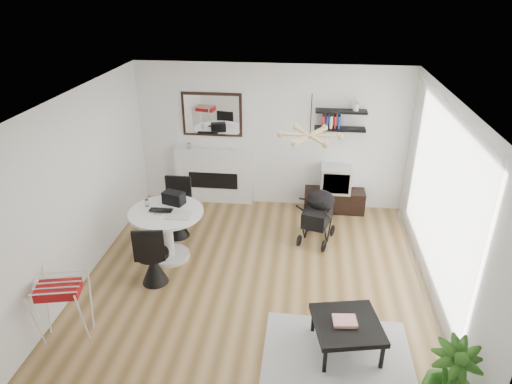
# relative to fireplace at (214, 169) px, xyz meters

# --- Properties ---
(floor) EXTENTS (5.00, 5.00, 0.00)m
(floor) POSITION_rel_fireplace_xyz_m (1.10, -2.42, -0.69)
(floor) COLOR brown
(floor) RESTS_ON ground
(ceiling) EXTENTS (5.00, 5.00, 0.00)m
(ceiling) POSITION_rel_fireplace_xyz_m (1.10, -2.42, 2.01)
(ceiling) COLOR white
(ceiling) RESTS_ON wall_back
(wall_back) EXTENTS (5.00, 0.00, 5.00)m
(wall_back) POSITION_rel_fireplace_xyz_m (1.10, 0.08, 0.66)
(wall_back) COLOR white
(wall_back) RESTS_ON floor
(wall_left) EXTENTS (0.00, 5.00, 5.00)m
(wall_left) POSITION_rel_fireplace_xyz_m (-1.40, -2.42, 0.66)
(wall_left) COLOR white
(wall_left) RESTS_ON floor
(wall_right) EXTENTS (0.00, 5.00, 5.00)m
(wall_right) POSITION_rel_fireplace_xyz_m (3.60, -2.42, 0.66)
(wall_right) COLOR white
(wall_right) RESTS_ON floor
(sheer_curtain) EXTENTS (0.04, 3.60, 2.60)m
(sheer_curtain) POSITION_rel_fireplace_xyz_m (3.50, -2.22, 0.66)
(sheer_curtain) COLOR white
(sheer_curtain) RESTS_ON wall_right
(fireplace) EXTENTS (1.50, 0.17, 2.16)m
(fireplace) POSITION_rel_fireplace_xyz_m (0.00, 0.00, 0.00)
(fireplace) COLOR white
(fireplace) RESTS_ON floor
(shelf_lower) EXTENTS (0.90, 0.25, 0.04)m
(shelf_lower) POSITION_rel_fireplace_xyz_m (2.33, -0.05, 0.91)
(shelf_lower) COLOR black
(shelf_lower) RESTS_ON wall_back
(shelf_upper) EXTENTS (0.90, 0.25, 0.04)m
(shelf_upper) POSITION_rel_fireplace_xyz_m (2.33, -0.05, 1.23)
(shelf_upper) COLOR black
(shelf_upper) RESTS_ON wall_back
(pendant_lamp) EXTENTS (0.90, 0.90, 0.10)m
(pendant_lamp) POSITION_rel_fireplace_xyz_m (1.80, -2.12, 1.46)
(pendant_lamp) COLOR tan
(pendant_lamp) RESTS_ON ceiling
(tv_console) EXTENTS (1.12, 0.39, 0.42)m
(tv_console) POSITION_rel_fireplace_xyz_m (2.33, -0.13, -0.47)
(tv_console) COLOR black
(tv_console) RESTS_ON floor
(crt_tv) EXTENTS (0.55, 0.48, 0.48)m
(crt_tv) POSITION_rel_fireplace_xyz_m (2.33, -0.13, -0.02)
(crt_tv) COLOR silver
(crt_tv) RESTS_ON tv_console
(dining_table) EXTENTS (1.14, 1.14, 0.83)m
(dining_table) POSITION_rel_fireplace_xyz_m (-0.32, -2.05, -0.13)
(dining_table) COLOR white
(dining_table) RESTS_ON floor
(laptop) EXTENTS (0.36, 0.24, 0.03)m
(laptop) POSITION_rel_fireplace_xyz_m (-0.39, -2.12, 0.16)
(laptop) COLOR black
(laptop) RESTS_ON dining_table
(black_bag) EXTENTS (0.37, 0.29, 0.20)m
(black_bag) POSITION_rel_fireplace_xyz_m (-0.26, -1.79, 0.25)
(black_bag) COLOR black
(black_bag) RESTS_ON dining_table
(newspaper) EXTENTS (0.38, 0.31, 0.01)m
(newspaper) POSITION_rel_fireplace_xyz_m (-0.09, -2.16, 0.16)
(newspaper) COLOR white
(newspaper) RESTS_ON dining_table
(drinking_glass) EXTENTS (0.06, 0.06, 0.10)m
(drinking_glass) POSITION_rel_fireplace_xyz_m (-0.66, -1.92, 0.20)
(drinking_glass) COLOR white
(drinking_glass) RESTS_ON dining_table
(chair_far) EXTENTS (0.49, 0.49, 1.02)m
(chair_far) POSITION_rel_fireplace_xyz_m (-0.37, -1.36, -0.36)
(chair_far) COLOR black
(chair_far) RESTS_ON floor
(chair_near) EXTENTS (0.49, 0.50, 0.99)m
(chair_near) POSITION_rel_fireplace_xyz_m (-0.34, -2.72, -0.37)
(chair_near) COLOR black
(chair_near) RESTS_ON floor
(drying_rack) EXTENTS (0.67, 0.64, 0.85)m
(drying_rack) POSITION_rel_fireplace_xyz_m (-1.05, -3.92, -0.24)
(drying_rack) COLOR white
(drying_rack) RESTS_ON floor
(stroller) EXTENTS (0.67, 0.85, 0.95)m
(stroller) POSITION_rel_fireplace_xyz_m (2.01, -1.20, -0.28)
(stroller) COLOR black
(stroller) RESTS_ON floor
(rug) EXTENTS (1.75, 1.26, 0.01)m
(rug) POSITION_rel_fireplace_xyz_m (2.25, -3.83, -0.68)
(rug) COLOR #ABABAB
(rug) RESTS_ON floor
(coffee_table) EXTENTS (0.91, 0.91, 0.40)m
(coffee_table) POSITION_rel_fireplace_xyz_m (2.34, -3.73, -0.32)
(coffee_table) COLOR black
(coffee_table) RESTS_ON rug
(magazines) EXTENTS (0.30, 0.24, 0.04)m
(magazines) POSITION_rel_fireplace_xyz_m (2.31, -3.73, -0.26)
(magazines) COLOR #C83A32
(magazines) RESTS_ON coffee_table
(potted_plant) EXTENTS (0.52, 0.52, 0.91)m
(potted_plant) POSITION_rel_fireplace_xyz_m (3.30, -4.51, -0.23)
(potted_plant) COLOR #2B601B
(potted_plant) RESTS_ON floor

